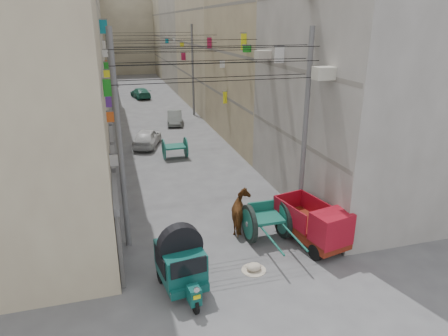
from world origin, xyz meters
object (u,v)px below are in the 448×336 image
object	(u,v)px
mini_truck	(317,228)
feed_sack	(254,267)
distant_car_green	(141,93)
tonga_cart	(266,221)
horse	(242,212)
auto_rickshaw	(181,261)
distant_car_white	(147,138)
second_cart	(175,148)
distant_car_grey	(175,118)

from	to	relation	value
mini_truck	feed_sack	size ratio (longest dim) A/B	6.24
mini_truck	distant_car_green	xyz separation A→B (m)	(-3.68, 34.57, -0.26)
tonga_cart	horse	world-z (taller)	horse
auto_rickshaw	distant_car_white	world-z (taller)	auto_rickshaw
mini_truck	distant_car_green	size ratio (longest dim) A/B	0.84
mini_truck	horse	xyz separation A→B (m)	(-2.29, 2.14, -0.06)
mini_truck	auto_rickshaw	bearing A→B (deg)	179.22
feed_sack	distant_car_white	size ratio (longest dim) A/B	0.15
auto_rickshaw	feed_sack	xyz separation A→B (m)	(2.58, 0.30, -0.89)
feed_sack	distant_car_green	world-z (taller)	distant_car_green
second_cart	distant_car_white	bearing A→B (deg)	113.38
auto_rickshaw	second_cart	xyz separation A→B (m)	(1.96, 13.19, -0.33)
mini_truck	second_cart	xyz separation A→B (m)	(-3.42, 12.12, -0.14)
distant_car_white	auto_rickshaw	bearing A→B (deg)	106.50
feed_sack	horse	world-z (taller)	horse
tonga_cart	mini_truck	distance (m)	1.97
second_cart	distant_car_green	xyz separation A→B (m)	(-0.26, 22.45, -0.12)
horse	distant_car_grey	xyz separation A→B (m)	(0.33, 19.00, -0.22)
auto_rickshaw	horse	world-z (taller)	auto_rickshaw
distant_car_grey	distant_car_white	bearing A→B (deg)	-106.73
mini_truck	distant_car_white	bearing A→B (deg)	95.58
second_cart	distant_car_green	distance (m)	22.45
second_cart	tonga_cart	bearing A→B (deg)	-81.87
mini_truck	second_cart	bearing A→B (deg)	93.69
horse	distant_car_green	xyz separation A→B (m)	(-1.39, 32.43, -0.20)
tonga_cart	distant_car_green	bearing A→B (deg)	92.46
second_cart	horse	world-z (taller)	horse
horse	distant_car_white	size ratio (longest dim) A/B	0.50
second_cart	horse	distance (m)	10.04
tonga_cart	distant_car_grey	distance (m)	20.00
auto_rickshaw	distant_car_green	size ratio (longest dim) A/B	0.64
auto_rickshaw	feed_sack	world-z (taller)	auto_rickshaw
mini_truck	second_cart	size ratio (longest dim) A/B	2.22
distant_car_green	feed_sack	bearing A→B (deg)	81.59
mini_truck	distant_car_green	world-z (taller)	mini_truck
auto_rickshaw	distant_car_grey	distance (m)	22.48
feed_sack	distant_car_green	xyz separation A→B (m)	(-0.88, 35.34, 0.44)
horse	distant_car_green	world-z (taller)	horse
tonga_cart	horse	size ratio (longest dim) A/B	1.83
tonga_cart	feed_sack	world-z (taller)	tonga_cart
mini_truck	distant_car_white	distance (m)	15.98
auto_rickshaw	second_cart	world-z (taller)	auto_rickshaw
auto_rickshaw	tonga_cart	world-z (taller)	auto_rickshaw
auto_rickshaw	distant_car_grey	bearing A→B (deg)	73.47
feed_sack	distant_car_grey	distance (m)	21.93
second_cart	auto_rickshaw	bearing A→B (deg)	-99.69
mini_truck	feed_sack	xyz separation A→B (m)	(-2.80, -0.77, -0.70)
tonga_cart	distant_car_white	distance (m)	14.46
auto_rickshaw	distant_car_white	size ratio (longest dim) A/B	0.70
horse	distant_car_green	size ratio (longest dim) A/B	0.46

